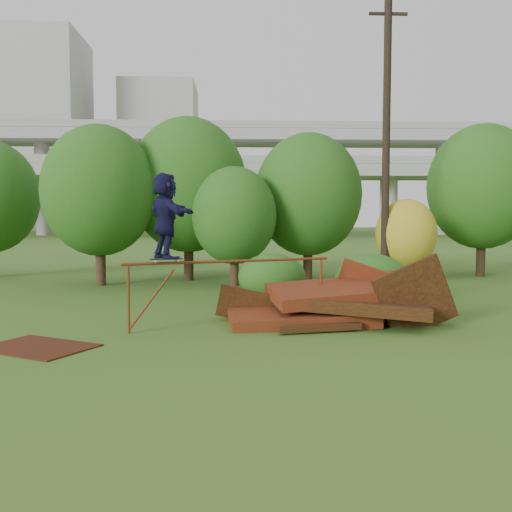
{
  "coord_description": "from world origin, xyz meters",
  "views": [
    {
      "loc": [
        -1.28,
        -11.38,
        2.54
      ],
      "look_at": [
        -0.8,
        2.0,
        1.6
      ],
      "focal_mm": 40.0,
      "sensor_mm": 36.0,
      "label": 1
    }
  ],
  "objects_px": {
    "flat_plate": "(38,347)",
    "utility_pole": "(386,137)",
    "skater": "(165,216)",
    "scrap_pile": "(332,305)"
  },
  "relations": [
    {
      "from": "flat_plate",
      "to": "utility_pole",
      "type": "distance_m",
      "value": 14.7
    },
    {
      "from": "skater",
      "to": "flat_plate",
      "type": "relative_size",
      "value": 0.94
    },
    {
      "from": "skater",
      "to": "flat_plate",
      "type": "bearing_deg",
      "value": 93.45
    },
    {
      "from": "utility_pole",
      "to": "flat_plate",
      "type": "bearing_deg",
      "value": -133.19
    },
    {
      "from": "skater",
      "to": "utility_pole",
      "type": "xyz_separation_m",
      "value": [
        7.07,
        8.37,
        2.87
      ]
    },
    {
      "from": "scrap_pile",
      "to": "skater",
      "type": "distance_m",
      "value": 4.45
    },
    {
      "from": "skater",
      "to": "utility_pole",
      "type": "relative_size",
      "value": 0.18
    },
    {
      "from": "scrap_pile",
      "to": "skater",
      "type": "xyz_separation_m",
      "value": [
        -3.83,
        -0.79,
        2.13
      ]
    },
    {
      "from": "scrap_pile",
      "to": "flat_plate",
      "type": "relative_size",
      "value": 2.83
    },
    {
      "from": "flat_plate",
      "to": "utility_pole",
      "type": "height_order",
      "value": "utility_pole"
    }
  ]
}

